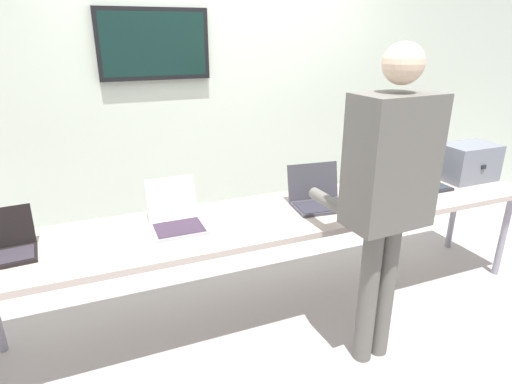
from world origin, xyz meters
name	(u,v)px	position (x,y,z in m)	size (l,w,h in m)	color
ground	(283,309)	(0.00, 0.00, -0.02)	(8.00, 8.00, 0.04)	#A79FA0
back_wall	(227,91)	(-0.01, 1.13, 1.39)	(8.00, 0.11, 2.75)	beige
workbench	(285,218)	(0.00, 0.00, 0.69)	(3.78, 0.70, 0.74)	#B2A096
equipment_box	(468,162)	(1.63, 0.06, 0.88)	(0.43, 0.29, 0.28)	slate
laptop_station_0	(3,246)	(-1.63, 0.04, 0.79)	(0.33, 0.30, 0.23)	black
laptop_station_1	(176,216)	(-0.71, 0.06, 0.80)	(0.31, 0.35, 0.27)	#ABAFB3
laptop_station_2	(318,197)	(0.26, 0.03, 0.80)	(0.39, 0.35, 0.26)	#39383F
laptop_station_3	(420,179)	(1.17, 0.07, 0.79)	(0.34, 0.33, 0.25)	#242429
person	(388,184)	(0.28, -0.62, 1.10)	(0.45, 0.60, 1.80)	#5D5B55
coffee_mug	(130,251)	(-1.02, -0.25, 0.78)	(0.09, 0.09, 0.09)	white
paper_sheet	(285,224)	(-0.08, -0.17, 0.74)	(0.29, 0.35, 0.00)	white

